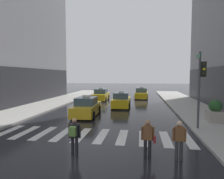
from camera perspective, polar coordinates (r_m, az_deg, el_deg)
name	(u,v)px	position (r m, az deg, el deg)	size (l,w,h in m)	color
ground_plane	(74,157)	(8.94, -11.16, -18.88)	(160.00, 160.00, 0.00)	black
crosswalk_markings	(92,135)	(11.63, -6.02, -13.30)	(11.30, 2.80, 0.01)	silver
traffic_light_pole	(201,79)	(13.22, 24.83, 2.77)	(0.44, 0.84, 4.80)	#47474C
taxi_lead	(87,107)	(17.01, -7.53, -5.25)	(2.06, 4.60, 1.80)	gold
taxi_second	(121,100)	(21.50, 2.77, -3.26)	(2.00, 4.57, 1.80)	yellow
taxi_third	(101,95)	(27.49, -3.25, -1.66)	(2.00, 4.57, 1.80)	yellow
taxi_fourth	(141,94)	(29.83, 8.71, -1.25)	(2.03, 4.59, 1.80)	yellow
pedestrian_with_backpack	(74,134)	(8.66, -11.11, -12.80)	(0.55, 0.43, 1.65)	black
pedestrian_with_handbag	(148,137)	(8.41, 10.60, -13.58)	(0.60, 0.24, 1.65)	black
pedestrian_plain_coat	(179,138)	(8.56, 19.26, -13.38)	(0.55, 0.24, 1.65)	#333338
planter_near_corner	(215,112)	(15.87, 28.20, -5.84)	(1.10, 1.10, 1.60)	#A8A399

